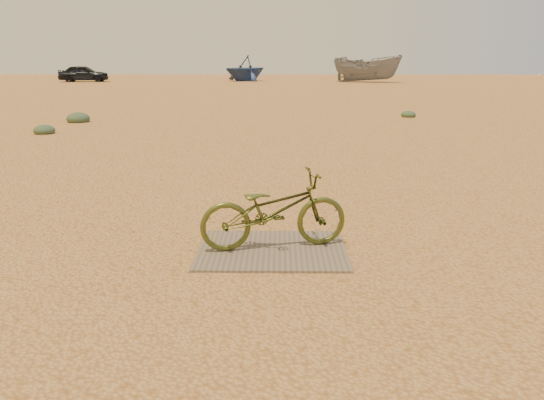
{
  "coord_description": "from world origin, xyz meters",
  "views": [
    {
      "loc": [
        0.4,
        -4.55,
        1.84
      ],
      "look_at": [
        0.33,
        0.38,
        0.52
      ],
      "focal_mm": 35.0,
      "sensor_mm": 36.0,
      "label": 1
    }
  ],
  "objects_px": {
    "bicycle": "(274,210)",
    "car": "(84,73)",
    "boat_mid_right": "(367,69)",
    "boat_far_left": "(245,68)",
    "plywood_board": "(272,250)"
  },
  "relations": [
    {
      "from": "bicycle",
      "to": "boat_mid_right",
      "type": "xyz_separation_m",
      "value": [
        6.97,
        38.43,
        0.65
      ]
    },
    {
      "from": "bicycle",
      "to": "car",
      "type": "height_order",
      "value": "car"
    },
    {
      "from": "plywood_board",
      "to": "boat_mid_right",
      "type": "bearing_deg",
      "value": 79.7
    },
    {
      "from": "bicycle",
      "to": "car",
      "type": "relative_size",
      "value": 0.38
    },
    {
      "from": "boat_far_left",
      "to": "boat_mid_right",
      "type": "relative_size",
      "value": 0.73
    },
    {
      "from": "plywood_board",
      "to": "boat_far_left",
      "type": "height_order",
      "value": "boat_far_left"
    },
    {
      "from": "bicycle",
      "to": "car",
      "type": "bearing_deg",
      "value": 9.47
    },
    {
      "from": "boat_mid_right",
      "to": "boat_far_left",
      "type": "bearing_deg",
      "value": 99.56
    },
    {
      "from": "plywood_board",
      "to": "boat_far_left",
      "type": "distance_m",
      "value": 40.71
    },
    {
      "from": "bicycle",
      "to": "boat_mid_right",
      "type": "distance_m",
      "value": 39.07
    },
    {
      "from": "bicycle",
      "to": "boat_far_left",
      "type": "distance_m",
      "value": 40.65
    },
    {
      "from": "plywood_board",
      "to": "boat_far_left",
      "type": "xyz_separation_m",
      "value": [
        -2.83,
        40.6,
        1.04
      ]
    },
    {
      "from": "plywood_board",
      "to": "boat_far_left",
      "type": "relative_size",
      "value": 0.37
    },
    {
      "from": "plywood_board",
      "to": "car",
      "type": "height_order",
      "value": "car"
    },
    {
      "from": "bicycle",
      "to": "boat_far_left",
      "type": "xyz_separation_m",
      "value": [
        -2.85,
        40.55,
        0.65
      ]
    }
  ]
}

